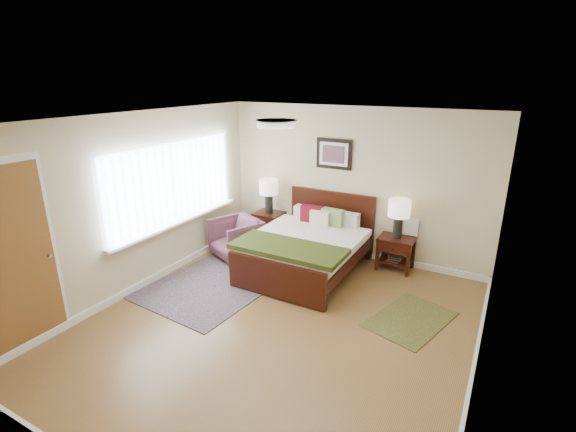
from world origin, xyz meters
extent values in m
plane|color=brown|center=(0.00, 0.00, 0.00)|extent=(5.00, 5.00, 0.00)
cube|color=beige|center=(0.00, 2.50, 1.25)|extent=(4.50, 0.04, 2.50)
cube|color=beige|center=(0.00, -2.50, 1.25)|extent=(4.50, 0.04, 2.50)
cube|color=beige|center=(-2.25, 0.00, 1.25)|extent=(0.04, 5.00, 2.50)
cube|color=beige|center=(2.25, 0.00, 1.25)|extent=(0.04, 5.00, 2.50)
cube|color=white|center=(0.00, 0.00, 2.50)|extent=(4.50, 5.00, 0.02)
cube|color=silver|center=(-2.23, 0.70, 1.40)|extent=(0.02, 2.72, 1.32)
cube|color=silver|center=(-2.21, 0.70, 1.40)|extent=(0.01, 2.60, 1.20)
cube|color=silver|center=(-2.18, 0.70, 0.77)|extent=(0.10, 2.72, 0.04)
cube|color=silver|center=(-2.23, -1.75, 1.09)|extent=(0.01, 1.00, 2.18)
cube|color=brown|center=(-2.23, -1.75, 1.05)|extent=(0.01, 0.90, 2.10)
cylinder|color=#999999|center=(-2.20, -1.37, 1.00)|extent=(0.04, 0.04, 0.04)
cylinder|color=white|center=(0.00, 0.00, 2.46)|extent=(0.40, 0.40, 0.07)
cylinder|color=beige|center=(0.00, 0.00, 2.50)|extent=(0.44, 0.44, 0.01)
cube|color=#351008|center=(-0.35, 2.46, 0.55)|extent=(1.52, 0.06, 1.07)
cube|color=#351008|center=(-0.35, 0.54, 0.29)|extent=(1.52, 0.06, 0.53)
cube|color=#351008|center=(-1.07, 1.50, 0.30)|extent=(0.06, 1.90, 0.17)
cube|color=#351008|center=(0.37, 1.50, 0.30)|extent=(0.06, 1.90, 0.17)
cube|color=silver|center=(-0.35, 1.50, 0.43)|extent=(1.42, 1.88, 0.21)
cube|color=silver|center=(-0.35, 1.40, 0.57)|extent=(1.60, 1.65, 0.10)
cube|color=#293C11|center=(-0.35, 0.90, 0.62)|extent=(1.64, 0.70, 0.07)
cube|color=silver|center=(-0.68, 2.22, 0.70)|extent=(0.48, 0.18, 0.25)
cube|color=silver|center=(-0.02, 2.22, 0.70)|extent=(0.48, 0.18, 0.25)
cube|color=#5C0A17|center=(-0.56, 2.10, 0.74)|extent=(0.37, 0.17, 0.30)
cube|color=#748F52|center=(-0.18, 2.10, 0.74)|extent=(0.37, 0.16, 0.30)
cube|color=beige|center=(-0.37, 2.02, 0.72)|extent=(0.33, 0.13, 0.27)
cube|color=black|center=(-0.35, 2.48, 1.72)|extent=(0.62, 0.03, 0.50)
cube|color=silver|center=(-0.35, 2.46, 1.72)|extent=(0.50, 0.01, 0.38)
cube|color=#A52D23|center=(-0.35, 2.44, 1.72)|extent=(0.38, 0.01, 0.28)
cube|color=#351008|center=(-1.50, 2.27, 0.55)|extent=(0.49, 0.44, 0.05)
cube|color=#351008|center=(-1.71, 2.08, 0.27)|extent=(0.05, 0.05, 0.53)
cube|color=#351008|center=(-1.28, 2.08, 0.27)|extent=(0.05, 0.05, 0.53)
cube|color=#351008|center=(-1.71, 2.46, 0.27)|extent=(0.05, 0.05, 0.53)
cube|color=#351008|center=(-1.28, 2.46, 0.27)|extent=(0.05, 0.05, 0.53)
cube|color=#351008|center=(-1.50, 2.07, 0.45)|extent=(0.43, 0.03, 0.14)
cube|color=#351008|center=(0.84, 2.27, 0.51)|extent=(0.54, 0.41, 0.05)
cube|color=#351008|center=(0.60, 2.10, 0.25)|extent=(0.05, 0.05, 0.49)
cube|color=#351008|center=(1.08, 2.10, 0.25)|extent=(0.05, 0.05, 0.49)
cube|color=#351008|center=(0.60, 2.44, 0.25)|extent=(0.05, 0.05, 0.49)
cube|color=#351008|center=(1.08, 2.44, 0.25)|extent=(0.05, 0.05, 0.49)
cube|color=#351008|center=(0.84, 2.08, 0.41)|extent=(0.48, 0.03, 0.14)
cube|color=#351008|center=(0.84, 2.27, 0.14)|extent=(0.48, 0.35, 0.03)
cube|color=black|center=(0.84, 2.27, 0.17)|extent=(0.20, 0.25, 0.03)
cube|color=black|center=(0.84, 2.27, 0.20)|extent=(0.20, 0.25, 0.03)
cube|color=black|center=(0.84, 2.27, 0.24)|extent=(0.20, 0.25, 0.03)
cube|color=black|center=(0.84, 2.27, 0.28)|extent=(0.20, 0.25, 0.03)
cube|color=black|center=(0.84, 2.27, 0.31)|extent=(0.20, 0.25, 0.03)
cube|color=black|center=(0.84, 2.27, 0.34)|extent=(0.20, 0.25, 0.03)
cylinder|color=black|center=(-1.50, 2.27, 0.74)|extent=(0.14, 0.14, 0.32)
cylinder|color=black|center=(-1.50, 2.27, 0.92)|extent=(0.02, 0.02, 0.06)
cylinder|color=beige|center=(-1.50, 2.27, 1.06)|extent=(0.34, 0.34, 0.26)
cylinder|color=black|center=(0.84, 2.27, 0.70)|extent=(0.14, 0.14, 0.32)
cylinder|color=black|center=(0.84, 2.27, 0.88)|extent=(0.02, 0.02, 0.06)
cylinder|color=beige|center=(0.84, 2.27, 1.02)|extent=(0.34, 0.34, 0.26)
imported|color=brown|center=(-1.65, 1.45, 0.34)|extent=(0.95, 0.96, 0.67)
cube|color=#0F0E47|center=(-1.35, 0.55, 0.01)|extent=(1.74, 2.34, 0.01)
cube|color=black|center=(1.42, 0.91, 0.01)|extent=(1.06, 1.32, 0.01)
camera|label=1|loc=(2.27, -3.87, 2.94)|focal=26.00mm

